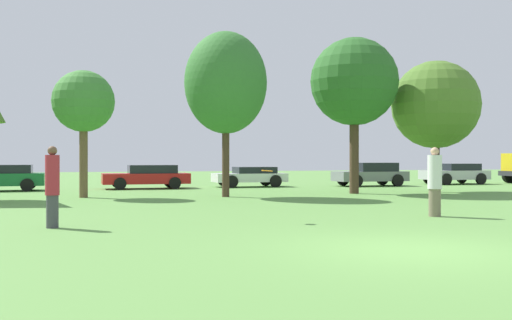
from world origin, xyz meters
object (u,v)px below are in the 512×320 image
(frisbee, at_px, (267,171))
(parked_car_white, at_px, (251,176))
(parked_car_green, at_px, (3,177))
(tree_1, at_px, (83,102))
(parked_car_silver, at_px, (455,173))
(person_thrower, at_px, (52,186))
(tree_4, at_px, (436,105))
(tree_3, at_px, (354,82))
(parked_car_red, at_px, (148,176))
(parked_car_grey, at_px, (371,174))
(tree_2, at_px, (226,83))
(person_catcher, at_px, (435,182))

(frisbee, bearing_deg, parked_car_white, 76.60)
(parked_car_green, relative_size, parked_car_white, 1.00)
(tree_1, bearing_deg, parked_car_green, 122.93)
(parked_car_white, height_order, parked_car_silver, parked_car_silver)
(person_thrower, distance_m, tree_4, 19.33)
(tree_1, relative_size, parked_car_green, 1.27)
(parked_car_green, bearing_deg, tree_3, 155.55)
(parked_car_red, bearing_deg, parked_car_silver, 179.13)
(frisbee, relative_size, parked_car_grey, 0.07)
(parked_car_silver, bearing_deg, tree_1, 15.15)
(tree_1, height_order, parked_car_green, tree_1)
(person_thrower, xyz_separation_m, parked_car_grey, (15.99, 16.27, -0.25))
(tree_1, bearing_deg, parked_car_red, 64.09)
(person_thrower, xyz_separation_m, parked_car_green, (-3.39, 16.39, -0.29))
(person_thrower, xyz_separation_m, frisbee, (5.04, -0.09, 0.33))
(frisbee, height_order, tree_3, tree_3)
(tree_2, bearing_deg, person_thrower, -122.85)
(person_catcher, xyz_separation_m, tree_2, (-3.76, 9.34, 3.70))
(person_catcher, bearing_deg, tree_4, -122.63)
(frisbee, xyz_separation_m, parked_car_grey, (10.95, 16.36, -0.58))
(tree_2, xyz_separation_m, parked_car_grey, (9.93, 6.90, -3.95))
(person_catcher, bearing_deg, tree_1, -48.29)
(tree_3, xyz_separation_m, parked_car_red, (-8.53, 6.70, -4.31))
(parked_car_green, distance_m, parked_car_grey, 19.37)
(person_catcher, xyz_separation_m, parked_car_green, (-13.20, 16.35, -0.28))
(frisbee, distance_m, parked_car_silver, 24.17)
(tree_1, bearing_deg, frisbee, -66.53)
(parked_car_white, bearing_deg, person_thrower, 59.82)
(tree_3, xyz_separation_m, parked_car_green, (-15.44, 6.36, -4.30))
(person_thrower, relative_size, tree_2, 0.28)
(tree_4, xyz_separation_m, parked_car_grey, (-0.20, 6.19, -3.36))
(person_catcher, relative_size, parked_car_silver, 0.47)
(parked_car_green, xyz_separation_m, parked_car_white, (12.52, 0.71, -0.06))
(tree_1, bearing_deg, tree_3, -2.04)
(tree_3, distance_m, parked_car_grey, 8.52)
(tree_3, relative_size, parked_car_green, 1.73)
(parked_car_red, height_order, parked_car_white, parked_car_red)
(tree_2, distance_m, parked_car_silver, 18.16)
(person_catcher, xyz_separation_m, tree_4, (6.38, 10.05, 3.11))
(tree_2, xyz_separation_m, parked_car_silver, (15.94, 7.74, -3.97))
(tree_3, distance_m, parked_car_silver, 12.94)
(frisbee, distance_m, tree_4, 15.35)
(tree_2, relative_size, parked_car_red, 1.51)
(frisbee, bearing_deg, tree_1, 113.47)
(tree_2, height_order, tree_4, tree_2)
(person_catcher, distance_m, tree_3, 11.01)
(tree_2, xyz_separation_m, parked_car_white, (3.08, 7.73, -4.04))
(person_thrower, relative_size, parked_car_grey, 0.45)
(person_thrower, relative_size, tree_1, 0.36)
(tree_3, bearing_deg, parked_car_silver, 35.46)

